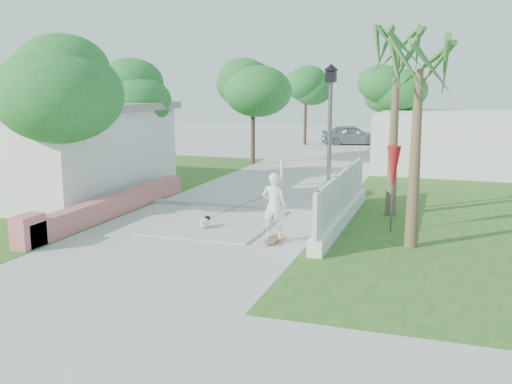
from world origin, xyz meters
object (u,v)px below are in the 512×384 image
at_px(parked_car, 352,135).
at_px(street_lamp, 330,136).
at_px(skateboarder, 244,207).
at_px(bollard, 282,173).
at_px(patio_umbrella, 393,169).
at_px(dog, 205,222).

bearing_deg(parked_car, street_lamp, 173.61).
bearing_deg(skateboarder, bollard, -87.17).
distance_m(bollard, skateboarder, 7.24).
bearing_deg(parked_car, patio_umbrella, 178.07).
bearing_deg(skateboarder, street_lamp, -127.29).
distance_m(bollard, patio_umbrella, 7.25).
distance_m(patio_umbrella, skateboarder, 4.02).
height_order(bollard, parked_car, parked_car).
xyz_separation_m(patio_umbrella, skateboarder, (-3.54, -1.66, -0.92)).
xyz_separation_m(bollard, parked_car, (-0.01, 16.58, 0.09)).
bearing_deg(dog, skateboarder, -15.75).
height_order(patio_umbrella, dog, patio_umbrella).
height_order(street_lamp, parked_car, street_lamp).
height_order(patio_umbrella, parked_car, patio_umbrella).
relative_size(dog, parked_car, 0.14).
xyz_separation_m(street_lamp, dog, (-2.88, -2.36, -2.22)).
bearing_deg(bollard, skateboarder, -81.60).
bearing_deg(bollard, street_lamp, -59.04).
height_order(skateboarder, dog, skateboarder).
relative_size(street_lamp, parked_car, 1.12).
bearing_deg(dog, street_lamp, 37.24).
height_order(street_lamp, skateboarder, street_lamp).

